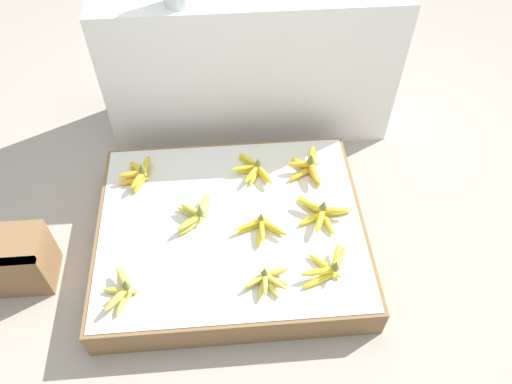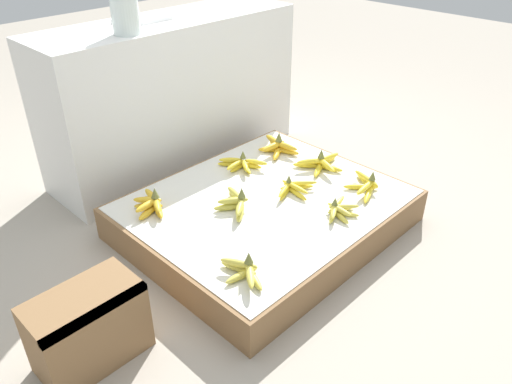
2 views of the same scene
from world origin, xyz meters
TOP-DOWN VIEW (x-y plane):
  - ground_plane at (0.00, 0.00)m, footprint 10.00×10.00m
  - display_platform at (0.00, 0.00)m, footprint 1.17×0.98m
  - back_vendor_table at (0.15, 0.83)m, footprint 1.44×0.43m
  - wooden_crate at (-0.95, -0.11)m, footprint 0.36×0.20m
  - banana_bunch_front_left at (-0.43, -0.31)m, footprint 0.14×0.22m
  - banana_bunch_front_midright at (0.13, -0.31)m, footprint 0.20×0.15m
  - banana_bunch_front_right at (0.38, -0.28)m, footprint 0.22×0.20m
  - banana_bunch_middle_midleft at (-0.15, 0.04)m, footprint 0.16×0.22m
  - banana_bunch_middle_midright at (0.13, -0.05)m, footprint 0.23×0.17m
  - banana_bunch_middle_right at (0.40, 0.00)m, footprint 0.25×0.24m
  - banana_bunch_back_left at (-0.41, 0.29)m, footprint 0.16×0.21m
  - banana_bunch_back_midright at (0.12, 0.28)m, footprint 0.19×0.23m
  - banana_bunch_back_right at (0.38, 0.28)m, footprint 0.17×0.24m
  - glass_jar at (-0.17, 0.71)m, footprint 0.13×0.13m
  - foam_tray_white at (0.03, 0.87)m, footprint 0.26×0.15m

SIDE VIEW (x-z plane):
  - ground_plane at x=0.00m, z-range 0.00..0.00m
  - display_platform at x=0.00m, z-range 0.00..0.16m
  - wooden_crate at x=-0.95m, z-range 0.00..0.28m
  - banana_bunch_front_midright at x=0.13m, z-range 0.14..0.23m
  - banana_bunch_middle_midright at x=0.13m, z-range 0.15..0.23m
  - banana_bunch_back_midright at x=0.12m, z-range 0.14..0.23m
  - banana_bunch_front_right at x=0.38m, z-range 0.14..0.24m
  - banana_bunch_middle_right at x=0.40m, z-range 0.14..0.24m
  - banana_bunch_front_left at x=-0.43m, z-range 0.14..0.24m
  - banana_bunch_back_left at x=-0.41m, z-range 0.14..0.25m
  - banana_bunch_back_right at x=0.38m, z-range 0.14..0.25m
  - banana_bunch_middle_midleft at x=-0.15m, z-range 0.14..0.25m
  - back_vendor_table at x=0.15m, z-range 0.00..0.80m
  - foam_tray_white at x=0.03m, z-range 0.80..0.82m
  - glass_jar at x=-0.17m, z-range 0.80..0.98m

